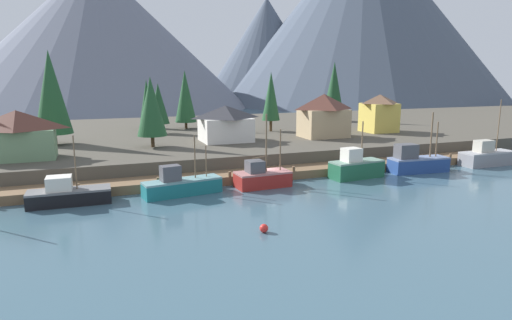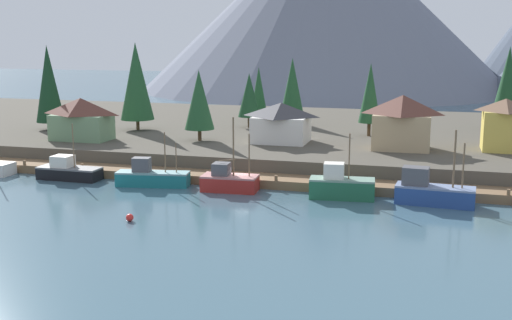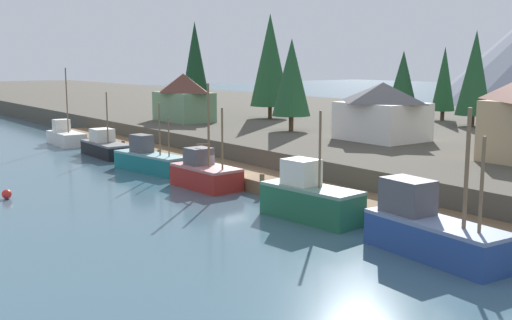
% 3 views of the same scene
% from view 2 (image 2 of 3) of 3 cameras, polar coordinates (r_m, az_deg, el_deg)
% --- Properties ---
extents(ground_plane, '(400.00, 400.00, 1.00)m').
position_cam_2_polar(ground_plane, '(90.22, 2.34, 0.07)').
color(ground_plane, '#3D5B6B').
extents(dock, '(80.00, 4.00, 1.60)m').
position_cam_2_polar(dock, '(72.97, -0.91, -1.76)').
color(dock, brown).
rests_on(dock, ground_plane).
extents(shoreline_bank, '(400.00, 56.00, 2.50)m').
position_cam_2_polar(shoreline_bank, '(101.47, 3.90, 2.28)').
color(shoreline_bank, '#4C473D').
rests_on(shoreline_bank, ground_plane).
extents(mountain_west_peak, '(115.36, 115.36, 54.68)m').
position_cam_2_polar(mountain_west_peak, '(207.07, 6.21, 13.94)').
color(mountain_west_peak, slate).
rests_on(mountain_west_peak, ground_plane).
extents(fishing_boat_black, '(7.62, 2.65, 6.70)m').
position_cam_2_polar(fishing_boat_black, '(78.30, -16.46, -0.96)').
color(fishing_boat_black, black).
rests_on(fishing_boat_black, ground_plane).
extents(fishing_boat_teal, '(8.44, 3.50, 6.20)m').
position_cam_2_polar(fishing_boat_teal, '(72.76, -9.34, -1.51)').
color(fishing_boat_teal, '#196B70').
rests_on(fishing_boat_teal, ground_plane).
extents(fishing_boat_red, '(6.20, 3.13, 8.15)m').
position_cam_2_polar(fishing_boat_red, '(69.63, -2.44, -1.89)').
color(fishing_boat_red, maroon).
rests_on(fishing_boat_red, ground_plane).
extents(fishing_boat_green, '(6.91, 3.16, 6.88)m').
position_cam_2_polar(fishing_boat_green, '(66.88, 7.61, -2.31)').
color(fishing_boat_green, '#1E5B3D').
rests_on(fishing_boat_green, ground_plane).
extents(fishing_boat_blue, '(7.89, 3.13, 7.68)m').
position_cam_2_polar(fishing_boat_blue, '(66.35, 15.45, -2.74)').
color(fishing_boat_blue, navy).
rests_on(fishing_boat_blue, ground_plane).
extents(house_white, '(7.60, 6.32, 5.37)m').
position_cam_2_polar(house_white, '(86.15, 2.26, 3.42)').
color(house_white, silver).
rests_on(house_white, shoreline_bank).
extents(house_green, '(8.31, 4.74, 5.83)m').
position_cam_2_polar(house_green, '(91.17, -15.38, 3.60)').
color(house_green, '#6B8E66').
rests_on(house_green, shoreline_bank).
extents(house_yellow, '(5.47, 5.26, 6.55)m').
position_cam_2_polar(house_yellow, '(85.49, 21.38, 3.00)').
color(house_yellow, gold).
rests_on(house_yellow, shoreline_bank).
extents(house_tan, '(7.44, 5.59, 6.90)m').
position_cam_2_polar(house_tan, '(82.65, 12.95, 3.37)').
color(house_tan, tan).
rests_on(house_tan, shoreline_bank).
extents(conifer_near_left, '(5.10, 5.10, 13.29)m').
position_cam_2_polar(conifer_near_left, '(98.87, -10.67, 6.95)').
color(conifer_near_left, '#4C3823').
rests_on(conifer_near_left, shoreline_bank).
extents(conifer_near_right, '(3.94, 3.94, 10.76)m').
position_cam_2_polar(conifer_near_right, '(103.60, 3.27, 6.50)').
color(conifer_near_right, '#4C3823').
rests_on(conifer_near_right, shoreline_bank).
extents(conifer_mid_left, '(4.26, 4.26, 12.86)m').
position_cam_2_polar(conifer_mid_left, '(102.56, -18.09, 6.51)').
color(conifer_mid_left, '#4C3823').
rests_on(conifer_mid_left, shoreline_bank).
extents(conifer_mid_right, '(3.53, 3.53, 8.52)m').
position_cam_2_polar(conifer_mid_right, '(99.87, -0.61, 5.83)').
color(conifer_mid_right, '#4C3823').
rests_on(conifer_mid_right, shoreline_bank).
extents(conifer_back_left, '(4.07, 4.07, 9.68)m').
position_cam_2_polar(conifer_back_left, '(87.38, -5.12, 5.39)').
color(conifer_back_left, '#4C3823').
rests_on(conifer_back_left, shoreline_bank).
extents(conifer_back_right, '(4.34, 4.34, 12.68)m').
position_cam_2_polar(conifer_back_right, '(104.09, 21.62, 6.45)').
color(conifer_back_right, '#4C3823').
rests_on(conifer_back_right, shoreline_bank).
extents(conifer_centre, '(3.17, 3.17, 10.45)m').
position_cam_2_polar(conifer_centre, '(92.51, 10.19, 5.92)').
color(conifer_centre, '#4C3823').
rests_on(conifer_centre, shoreline_bank).
extents(conifer_far_left, '(2.88, 2.88, 9.09)m').
position_cam_2_polar(conifer_far_left, '(108.49, 0.25, 6.26)').
color(conifer_far_left, '#4C3823').
rests_on(conifer_far_left, shoreline_bank).
extents(channel_buoy, '(0.70, 0.70, 0.70)m').
position_cam_2_polar(channel_buoy, '(59.56, -11.25, -5.08)').
color(channel_buoy, red).
rests_on(channel_buoy, ground_plane).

